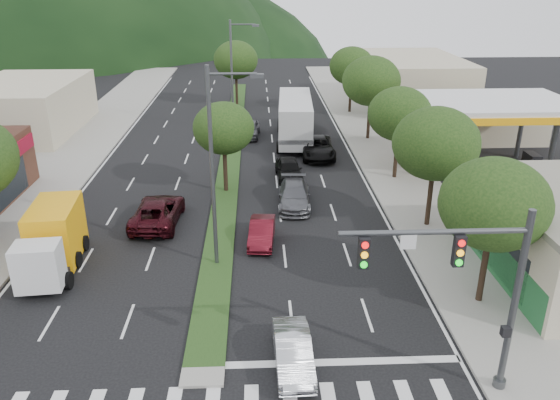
{
  "coord_description": "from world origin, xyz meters",
  "views": [
    {
      "loc": [
        2.14,
        -16.5,
        13.74
      ],
      "look_at": [
        3.33,
        10.37,
        2.51
      ],
      "focal_mm": 35.0,
      "sensor_mm": 36.0,
      "label": 1
    }
  ],
  "objects_px": {
    "box_truck": "(53,240)",
    "motorhome": "(295,119)",
    "tree_med_near": "(224,128)",
    "suv_maroon": "(158,211)",
    "tree_r_d": "(371,81)",
    "tree_r_c": "(400,114)",
    "traffic_signal": "(473,278)",
    "streetlight_mid": "(234,71)",
    "car_queue_d": "(317,147)",
    "car_queue_f": "(301,116)",
    "tree_r_e": "(352,66)",
    "tree_r_a": "(494,204)",
    "car_queue_e": "(250,129)",
    "car_queue_c": "(262,232)",
    "car_queue_b": "(294,196)",
    "streetlight_near": "(216,160)",
    "tree_r_b": "(436,144)",
    "sedan_silver": "(293,352)",
    "tree_med_far": "(236,60)",
    "car_queue_a": "(289,169)"
  },
  "relations": [
    {
      "from": "tree_r_c",
      "to": "motorhome",
      "type": "bearing_deg",
      "value": 123.3
    },
    {
      "from": "streetlight_near",
      "to": "car_queue_e",
      "type": "xyz_separation_m",
      "value": [
        1.29,
        23.38,
        -4.86
      ]
    },
    {
      "from": "box_truck",
      "to": "motorhome",
      "type": "xyz_separation_m",
      "value": [
        13.57,
        21.67,
        0.59
      ]
    },
    {
      "from": "tree_r_b",
      "to": "tree_med_near",
      "type": "bearing_deg",
      "value": 153.43
    },
    {
      "from": "tree_r_c",
      "to": "car_queue_e",
      "type": "relative_size",
      "value": 1.53
    },
    {
      "from": "traffic_signal",
      "to": "tree_r_a",
      "type": "bearing_deg",
      "value": 61.8
    },
    {
      "from": "tree_med_near",
      "to": "suv_maroon",
      "type": "relative_size",
      "value": 1.09
    },
    {
      "from": "tree_r_a",
      "to": "suv_maroon",
      "type": "xyz_separation_m",
      "value": [
        -15.77,
        9.12,
        -4.05
      ]
    },
    {
      "from": "car_queue_c",
      "to": "box_truck",
      "type": "distance_m",
      "value": 10.65
    },
    {
      "from": "tree_r_a",
      "to": "car_queue_b",
      "type": "xyz_separation_m",
      "value": [
        -7.55,
        11.38,
        -4.12
      ]
    },
    {
      "from": "car_queue_c",
      "to": "car_queue_f",
      "type": "relative_size",
      "value": 0.87
    },
    {
      "from": "streetlight_mid",
      "to": "motorhome",
      "type": "xyz_separation_m",
      "value": [
        5.3,
        -3.11,
        -3.57
      ]
    },
    {
      "from": "tree_med_far",
      "to": "car_queue_e",
      "type": "relative_size",
      "value": 1.63
    },
    {
      "from": "tree_r_d",
      "to": "car_queue_d",
      "type": "xyz_separation_m",
      "value": [
        -4.99,
        -4.62,
        -4.41
      ]
    },
    {
      "from": "tree_r_d",
      "to": "tree_med_near",
      "type": "xyz_separation_m",
      "value": [
        -12.0,
        -12.0,
        -0.75
      ]
    },
    {
      "from": "streetlight_near",
      "to": "box_truck",
      "type": "xyz_separation_m",
      "value": [
        -8.28,
        0.22,
        -4.16
      ]
    },
    {
      "from": "tree_r_e",
      "to": "tree_r_d",
      "type": "bearing_deg",
      "value": -90.0
    },
    {
      "from": "streetlight_near",
      "to": "sedan_silver",
      "type": "height_order",
      "value": "streetlight_near"
    },
    {
      "from": "tree_med_near",
      "to": "box_truck",
      "type": "xyz_separation_m",
      "value": [
        -8.07,
        -9.78,
        -3.0
      ]
    },
    {
      "from": "tree_med_near",
      "to": "car_queue_e",
      "type": "bearing_deg",
      "value": 83.6
    },
    {
      "from": "streetlight_near",
      "to": "motorhome",
      "type": "height_order",
      "value": "streetlight_near"
    },
    {
      "from": "car_queue_b",
      "to": "traffic_signal",
      "type": "bearing_deg",
      "value": -72.05
    },
    {
      "from": "box_truck",
      "to": "sedan_silver",
      "type": "bearing_deg",
      "value": 139.45
    },
    {
      "from": "car_queue_e",
      "to": "box_truck",
      "type": "relative_size",
      "value": 0.68
    },
    {
      "from": "tree_med_near",
      "to": "car_queue_d",
      "type": "bearing_deg",
      "value": 46.5
    },
    {
      "from": "car_queue_f",
      "to": "suv_maroon",
      "type": "bearing_deg",
      "value": -110.51
    },
    {
      "from": "tree_med_far",
      "to": "tree_r_e",
      "type": "bearing_deg",
      "value": -18.43
    },
    {
      "from": "tree_r_d",
      "to": "motorhome",
      "type": "relative_size",
      "value": 0.72
    },
    {
      "from": "tree_r_a",
      "to": "tree_r_d",
      "type": "xyz_separation_m",
      "value": [
        0.0,
        26.0,
        0.36
      ]
    },
    {
      "from": "traffic_signal",
      "to": "tree_med_near",
      "type": "height_order",
      "value": "traffic_signal"
    },
    {
      "from": "traffic_signal",
      "to": "suv_maroon",
      "type": "distance_m",
      "value": 19.84
    },
    {
      "from": "tree_r_c",
      "to": "car_queue_c",
      "type": "distance_m",
      "value": 14.25
    },
    {
      "from": "tree_r_c",
      "to": "car_queue_d",
      "type": "height_order",
      "value": "tree_r_c"
    },
    {
      "from": "tree_med_near",
      "to": "motorhome",
      "type": "relative_size",
      "value": 0.6
    },
    {
      "from": "car_queue_b",
      "to": "tree_r_a",
      "type": "bearing_deg",
      "value": -53.64
    },
    {
      "from": "sedan_silver",
      "to": "box_truck",
      "type": "relative_size",
      "value": 0.61
    },
    {
      "from": "car_queue_b",
      "to": "box_truck",
      "type": "relative_size",
      "value": 0.76
    },
    {
      "from": "tree_r_a",
      "to": "suv_maroon",
      "type": "height_order",
      "value": "tree_r_a"
    },
    {
      "from": "car_queue_a",
      "to": "motorhome",
      "type": "xyz_separation_m",
      "value": [
        1.1,
        9.51,
        1.29
      ]
    },
    {
      "from": "car_queue_d",
      "to": "car_queue_b",
      "type": "bearing_deg",
      "value": -103.53
    },
    {
      "from": "tree_med_far",
      "to": "car_queue_f",
      "type": "height_order",
      "value": "tree_med_far"
    },
    {
      "from": "tree_r_d",
      "to": "motorhome",
      "type": "distance_m",
      "value": 7.23
    },
    {
      "from": "tree_med_near",
      "to": "car_queue_e",
      "type": "height_order",
      "value": "tree_med_near"
    },
    {
      "from": "tree_r_c",
      "to": "streetlight_near",
      "type": "relative_size",
      "value": 0.65
    },
    {
      "from": "tree_r_a",
      "to": "car_queue_c",
      "type": "xyz_separation_m",
      "value": [
        -9.67,
        6.38,
        -4.2
      ]
    },
    {
      "from": "tree_med_near",
      "to": "car_queue_c",
      "type": "xyz_separation_m",
      "value": [
        2.33,
        -7.62,
        -3.81
      ]
    },
    {
      "from": "traffic_signal",
      "to": "car_queue_d",
      "type": "relative_size",
      "value": 1.26
    },
    {
      "from": "traffic_signal",
      "to": "streetlight_near",
      "type": "bearing_deg",
      "value": 132.77
    },
    {
      "from": "traffic_signal",
      "to": "streetlight_mid",
      "type": "distance_m",
      "value": 35.66
    },
    {
      "from": "tree_r_c",
      "to": "tree_med_near",
      "type": "bearing_deg",
      "value": -170.54
    }
  ]
}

